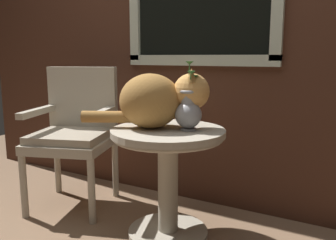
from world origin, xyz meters
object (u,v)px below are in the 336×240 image
(cat, at_px, (157,99))
(wicker_chair, at_px, (75,129))
(wicker_side_table, at_px, (168,161))
(pewter_vase_with_ivy, at_px, (188,111))

(cat, bearing_deg, wicker_chair, 172.64)
(wicker_side_table, distance_m, pewter_vase_with_ivy, 0.31)
(wicker_side_table, xyz_separation_m, cat, (-0.07, 0.00, 0.34))
(cat, bearing_deg, wicker_side_table, -0.21)
(wicker_side_table, bearing_deg, cat, 179.79)
(wicker_side_table, height_order, wicker_chair, wicker_chair)
(wicker_side_table, relative_size, cat, 0.96)
(wicker_chair, bearing_deg, cat, -7.36)
(wicker_side_table, relative_size, pewter_vase_with_ivy, 1.72)
(cat, relative_size, pewter_vase_with_ivy, 1.80)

